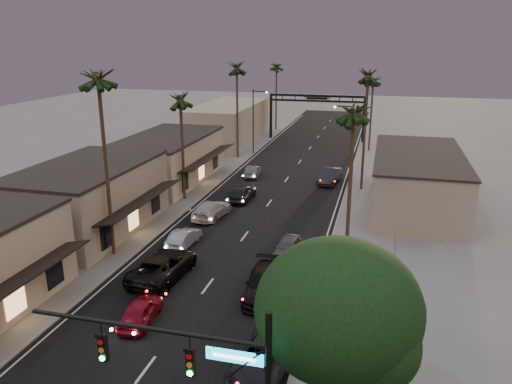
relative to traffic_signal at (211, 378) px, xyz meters
The scene contains 30 objects.
ground 36.80m from the traffic_signal, 98.98° to the left, with size 200.00×200.00×0.00m, color slate.
road 41.70m from the traffic_signal, 97.90° to the left, with size 14.00×120.00×0.02m, color black.
sidewalk_left 50.60m from the traffic_signal, 107.56° to the left, with size 5.00×92.00×0.12m, color slate.
sidewalk_right 48.41m from the traffic_signal, 85.46° to the left, with size 5.00×92.00×0.12m, color slate.
storefront_mid 28.96m from the traffic_signal, 130.35° to the left, with size 8.00×14.00×5.50m, color gray.
storefront_far 42.43m from the traffic_signal, 116.19° to the left, with size 8.00×16.00×5.00m, color #B6A88B.
storefront_dist 63.83m from the traffic_signal, 107.03° to the left, with size 8.00×20.00×6.00m, color gray.
building_right 37.04m from the traffic_signal, 77.00° to the left, with size 8.00×18.00×5.00m, color gray.
traffic_signal is the anchor object (origin of this frame).
corner_tree 5.20m from the traffic_signal, 42.31° to the left, with size 6.20×6.20×8.80m.
arch 66.24m from the traffic_signal, 94.93° to the left, with size 15.20×0.40×7.27m.
streetlight_right 41.02m from the traffic_signal, 88.28° to the left, with size 2.13×0.30×9.00m.
streetlight_left 55.45m from the traffic_signal, 103.14° to the left, with size 2.13×0.30×9.00m.
palm_lb 24.44m from the traffic_signal, 128.44° to the left, with size 3.20×3.20×15.20m.
palm_lc 35.46m from the traffic_signal, 114.06° to the left, with size 3.20×3.20×12.20m.
palm_ld 53.47m from the traffic_signal, 105.65° to the left, with size 3.20×3.20×14.20m.
palm_ra 21.19m from the traffic_signal, 81.72° to the left, with size 3.20×3.20×13.20m.
palm_rb 40.77m from the traffic_signal, 85.84° to the left, with size 3.20×3.20×14.20m.
palm_rc 60.31m from the traffic_signal, 87.22° to the left, with size 3.20×3.20×12.20m.
palm_far 75.58m from the traffic_signal, 100.70° to the left, with size 3.20×3.20×13.20m.
oncoming_red 13.48m from the traffic_signal, 128.55° to the left, with size 1.64×4.07×1.39m, color maroon.
oncoming_pickup 18.40m from the traffic_signal, 120.32° to the left, with size 2.91×6.30×1.75m, color black.
oncoming_silver 23.56m from the traffic_signal, 115.08° to the left, with size 1.42×4.06×1.34m, color gray.
oncoming_white 29.67m from the traffic_signal, 109.58° to the left, with size 2.13×5.25×1.52m, color #B2B2B2.
oncoming_dgrey 34.58m from the traffic_signal, 104.46° to the left, with size 1.95×4.85×1.65m, color black.
oncoming_grey_far 43.52m from the traffic_signal, 103.08° to the left, with size 1.43×4.10×1.35m, color #4F4F54.
curbside_near 8.53m from the traffic_signal, 89.97° to the left, with size 2.48×5.38×1.50m, color black.
curbside_black 15.48m from the traffic_signal, 96.72° to the left, with size 2.31×5.68×1.65m, color black.
curbside_grey 21.51m from the traffic_signal, 94.05° to the left, with size 1.68×4.17×1.42m, color #48484D.
curbside_far 41.99m from the traffic_signal, 90.91° to the left, with size 1.77×5.07×1.67m, color black.
Camera 1 is at (10.55, -8.92, 15.67)m, focal length 35.00 mm.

